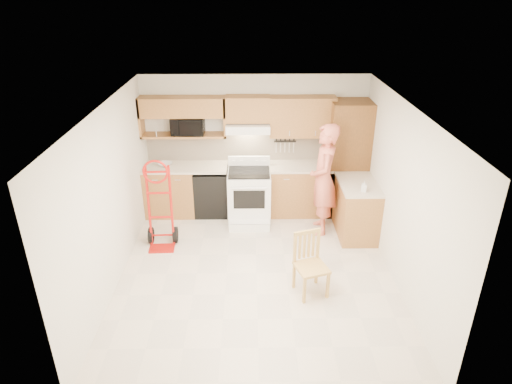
{
  "coord_description": "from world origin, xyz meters",
  "views": [
    {
      "loc": [
        -0.08,
        -5.49,
        3.94
      ],
      "look_at": [
        0.0,
        0.5,
        1.1
      ],
      "focal_mm": 31.32,
      "sensor_mm": 36.0,
      "label": 1
    }
  ],
  "objects_px": {
    "microwave": "(188,125)",
    "person": "(323,180)",
    "range": "(249,193)",
    "dining_chair": "(312,265)",
    "hand_truck": "(159,209)"
  },
  "relations": [
    {
      "from": "person",
      "to": "dining_chair",
      "type": "relative_size",
      "value": 2.13
    },
    {
      "from": "microwave",
      "to": "person",
      "type": "bearing_deg",
      "value": -18.5
    },
    {
      "from": "microwave",
      "to": "hand_truck",
      "type": "distance_m",
      "value": 1.66
    },
    {
      "from": "range",
      "to": "person",
      "type": "distance_m",
      "value": 1.35
    },
    {
      "from": "person",
      "to": "dining_chair",
      "type": "xyz_separation_m",
      "value": [
        -0.39,
        -1.73,
        -0.51
      ]
    },
    {
      "from": "range",
      "to": "hand_truck",
      "type": "height_order",
      "value": "hand_truck"
    },
    {
      "from": "person",
      "to": "hand_truck",
      "type": "relative_size",
      "value": 1.41
    },
    {
      "from": "hand_truck",
      "to": "dining_chair",
      "type": "bearing_deg",
      "value": -31.09
    },
    {
      "from": "microwave",
      "to": "range",
      "type": "xyz_separation_m",
      "value": [
        1.07,
        -0.45,
        -1.1
      ]
    },
    {
      "from": "range",
      "to": "dining_chair",
      "type": "height_order",
      "value": "range"
    },
    {
      "from": "microwave",
      "to": "hand_truck",
      "type": "bearing_deg",
      "value": -103.96
    },
    {
      "from": "hand_truck",
      "to": "dining_chair",
      "type": "xyz_separation_m",
      "value": [
        2.27,
        -1.25,
        -0.23
      ]
    },
    {
      "from": "person",
      "to": "hand_truck",
      "type": "xyz_separation_m",
      "value": [
        -2.66,
        -0.48,
        -0.28
      ]
    },
    {
      "from": "range",
      "to": "dining_chair",
      "type": "xyz_separation_m",
      "value": [
        0.85,
        -2.1,
        -0.1
      ]
    },
    {
      "from": "microwave",
      "to": "range",
      "type": "distance_m",
      "value": 1.6
    }
  ]
}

